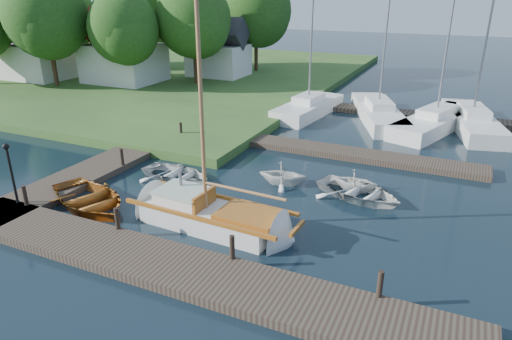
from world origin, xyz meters
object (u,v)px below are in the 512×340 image
at_px(tree_2, 124,27).
at_px(mooring_post_3, 380,284).
at_px(marina_boat_3, 472,120).
at_px(mooring_post_2, 232,247).
at_px(tender_c, 359,190).
at_px(tree_5, 68,17).
at_px(marina_boat_2, 436,120).
at_px(house_c, 218,53).
at_px(tree_1, 46,16).
at_px(marina_boat_0, 308,107).
at_px(tree_7, 256,10).
at_px(tender_b, 283,172).
at_px(sailboat, 215,218).
at_px(tender_d, 356,179).
at_px(lamp_post, 10,165).
at_px(mooring_post_5, 181,129).
at_px(tender_a, 176,172).
at_px(house_a, 123,53).
at_px(dinghy, 89,197).
at_px(tree_4, 145,8).
at_px(tree_3, 194,18).
at_px(marina_boat_1, 378,112).
at_px(house_b, 38,53).
at_px(mooring_post_1, 117,218).
at_px(mooring_post_4, 122,157).

bearing_deg(tree_2, mooring_post_3, -38.44).
bearing_deg(marina_boat_3, mooring_post_2, 148.21).
xyz_separation_m(tender_c, tree_5, (-33.93, 18.38, 5.04)).
distance_m(marina_boat_2, house_c, 21.73).
height_order(mooring_post_2, tree_1, tree_1).
bearing_deg(house_c, marina_boat_0, -35.75).
bearing_deg(tree_2, tree_7, 63.43).
relative_size(tender_b, tree_2, 0.28).
xyz_separation_m(sailboat, marina_boat_3, (8.24, 17.62, 0.24)).
height_order(tender_c, tender_d, tender_d).
xyz_separation_m(marina_boat_2, marina_boat_3, (2.02, 1.08, 0.01)).
xyz_separation_m(lamp_post, tree_1, (-16.00, 17.05, 4.22)).
bearing_deg(mooring_post_5, tree_5, 146.80).
xyz_separation_m(mooring_post_3, tender_a, (-10.12, 5.22, -0.35)).
distance_m(house_a, house_c, 8.49).
xyz_separation_m(dinghy, tree_4, (-16.39, 25.72, 5.92)).
bearing_deg(tree_3, house_a, -161.15).
relative_size(marina_boat_0, marina_boat_2, 0.98).
height_order(dinghy, tree_4, tree_4).
distance_m(marina_boat_1, house_b, 30.37).
bearing_deg(tree_4, lamp_post, -62.64).
xyz_separation_m(lamp_post, tender_b, (8.55, 6.68, -1.30)).
bearing_deg(marina_boat_3, tree_5, 68.28).
height_order(mooring_post_1, tree_5, tree_5).
bearing_deg(tree_7, tree_1, -130.60).
relative_size(house_c, tree_5, 0.65).
height_order(tender_b, tree_3, tree_3).
distance_m(house_b, tree_1, 5.55).
relative_size(sailboat, marina_boat_3, 0.77).
bearing_deg(marina_boat_3, mooring_post_4, 120.81).
bearing_deg(tender_b, mooring_post_5, 57.34).
distance_m(marina_boat_0, tree_4, 22.20).
xyz_separation_m(tree_2, tree_7, (6.00, 12.00, 0.95)).
bearing_deg(house_c, marina_boat_3, -18.50).
distance_m(tender_a, tender_c, 8.17).
height_order(tender_b, tree_1, tree_1).
distance_m(tree_2, tree_4, 9.01).
height_order(tender_d, tree_7, tree_7).
distance_m(tender_b, tree_7, 27.98).
xyz_separation_m(marina_boat_1, tree_7, (-14.28, 11.77, 5.65)).
bearing_deg(tender_a, tree_1, 63.86).
bearing_deg(mooring_post_5, mooring_post_1, -68.20).
relative_size(marina_boat_3, tree_4, 1.33).
xyz_separation_m(mooring_post_4, tree_3, (-7.00, 18.05, 5.11)).
height_order(dinghy, tender_b, tender_b).
bearing_deg(tender_b, tree_5, 50.05).
height_order(mooring_post_1, tree_7, tree_7).
bearing_deg(tree_7, marina_boat_3, -29.74).
bearing_deg(tree_1, house_c, 44.86).
xyz_separation_m(marina_boat_2, house_a, (-25.93, 2.43, 2.39)).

